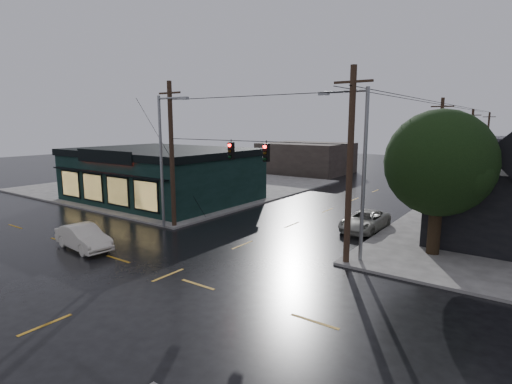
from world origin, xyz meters
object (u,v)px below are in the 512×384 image
Objects in this scene: sedan_cream at (83,237)px; suv_silver at (365,221)px; corner_tree at (439,163)px; utility_pole_ne at (346,264)px; utility_pole_nw at (174,227)px.

sedan_cream reaches higher than suv_silver.
corner_tree is 20.60m from sedan_cream.
utility_pole_ne is 2.07× the size of suv_silver.
sedan_cream is at bearing -129.84° from suv_silver.
utility_pole_nw is 13.41m from suv_silver.
sedan_cream is at bearing -147.99° from corner_tree.
corner_tree is at bearing 50.10° from utility_pole_ne.
corner_tree is 7.41m from suv_silver.
suv_silver is (11.37, 7.08, 0.68)m from utility_pole_nw.
corner_tree is 0.79× the size of utility_pole_ne.
corner_tree is at bearing -52.30° from sedan_cream.
corner_tree is 7.45m from utility_pole_ne.
utility_pole_ne reaches higher than sedan_cream.
utility_pole_ne is 7.30m from suv_silver.
utility_pole_nw is 13.00m from utility_pole_ne.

